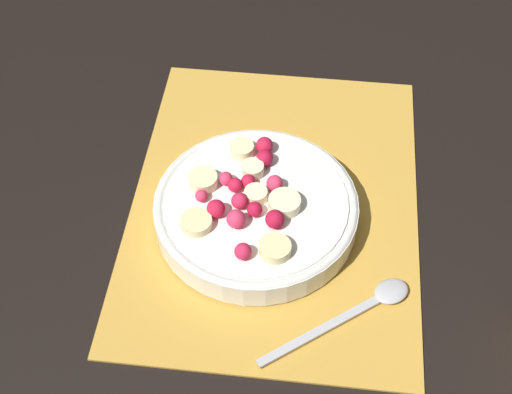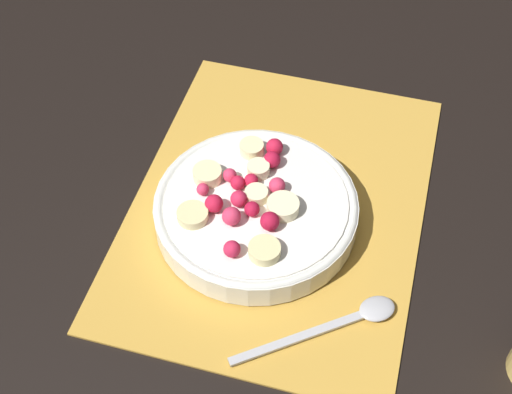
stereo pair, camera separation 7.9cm
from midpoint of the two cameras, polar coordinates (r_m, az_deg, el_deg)
The scene contains 4 objects.
ground_plane at distance 0.85m, azimuth -1.15°, elevation -0.62°, with size 3.00×3.00×0.00m, color black.
placemat at distance 0.85m, azimuth -1.15°, elevation -0.49°, with size 0.45×0.34×0.01m.
fruit_bowl at distance 0.81m, azimuth -2.85°, elevation -1.06°, with size 0.23×0.23×0.06m.
spoon at distance 0.76m, azimuth 5.81°, elevation -8.82°, with size 0.13×0.16×0.01m.
Camera 1 is at (-0.54, -0.04, 0.66)m, focal length 50.00 mm.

